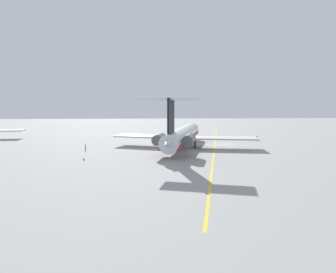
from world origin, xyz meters
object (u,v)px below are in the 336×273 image
object	(u,v)px
safety_cone_nose	(228,138)
safety_cone_tail	(240,138)
ground_crew_near_tail	(257,137)
safety_cone_wingtip	(84,159)
main_jetliner	(183,135)
ground_crew_near_nose	(85,146)

from	to	relation	value
safety_cone_nose	safety_cone_tail	distance (m)	4.19
ground_crew_near_tail	safety_cone_nose	distance (m)	9.62
safety_cone_nose	ground_crew_near_tail	bearing A→B (deg)	-128.72
ground_crew_near_tail	safety_cone_wingtip	bearing A→B (deg)	136.81
main_jetliner	safety_cone_tail	distance (m)	28.55
ground_crew_near_tail	main_jetliner	bearing A→B (deg)	133.58
safety_cone_tail	safety_cone_nose	bearing A→B (deg)	90.84
ground_crew_near_nose	safety_cone_tail	size ratio (longest dim) A/B	2.99
safety_cone_nose	safety_cone_tail	bearing A→B (deg)	-89.16
safety_cone_nose	safety_cone_wingtip	xyz separation A→B (m)	(-33.19, 38.79, 0.00)
ground_crew_near_tail	safety_cone_wingtip	world-z (taller)	ground_crew_near_tail
ground_crew_near_tail	safety_cone_nose	world-z (taller)	ground_crew_near_tail
safety_cone_wingtip	safety_cone_nose	bearing A→B (deg)	-49.45
ground_crew_near_nose	safety_cone_tail	distance (m)	49.90
main_jetliner	safety_cone_wingtip	world-z (taller)	main_jetliner
main_jetliner	safety_cone_nose	distance (m)	25.52
main_jetliner	ground_crew_near_tail	bearing A→B (deg)	-46.66
ground_crew_near_tail	safety_cone_wingtip	distance (m)	53.68
safety_cone_wingtip	safety_cone_tail	world-z (taller)	same
main_jetliner	safety_cone_nose	size ratio (longest dim) A/B	75.85
main_jetliner	safety_cone_wingtip	bearing A→B (deg)	139.99
ground_crew_near_tail	safety_cone_nose	bearing A→B (deg)	67.65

